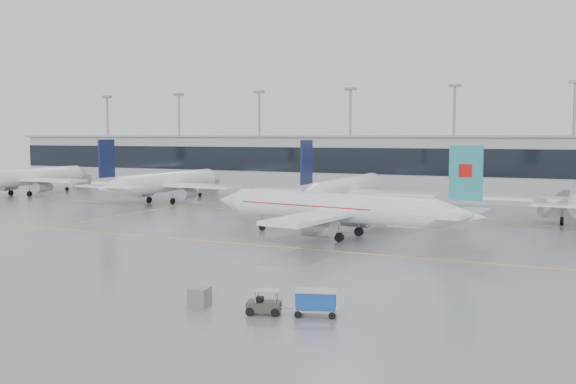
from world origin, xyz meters
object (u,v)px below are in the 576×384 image
at_px(air_canada_jet, 340,209).
at_px(gse_unit, 199,297).
at_px(baggage_tug, 264,305).
at_px(baggage_cart, 316,301).

relative_size(air_canada_jet, gse_unit, 26.37).
height_order(air_canada_jet, baggage_tug, air_canada_jet).
relative_size(baggage_tug, gse_unit, 2.61).
xyz_separation_m(air_canada_jet, baggage_cart, (10.02, -32.32, -2.52)).
height_order(baggage_tug, gse_unit, baggage_tug).
bearing_deg(baggage_tug, air_canada_jet, 83.56).
relative_size(air_canada_jet, baggage_cart, 11.18).
relative_size(baggage_tug, baggage_cart, 1.11).
bearing_deg(air_canada_jet, baggage_tug, 108.79).
bearing_deg(air_canada_jet, gse_unit, 100.14).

